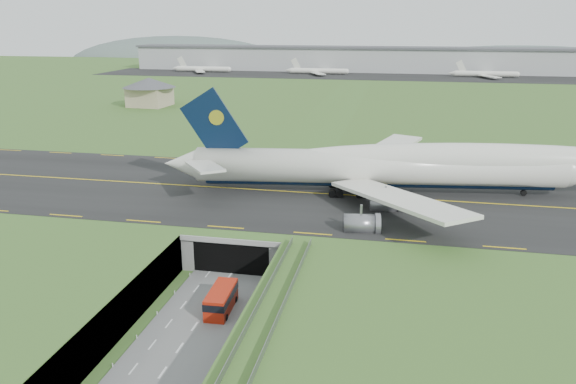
# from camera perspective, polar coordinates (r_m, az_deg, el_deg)

# --- Properties ---
(ground) EXTENTS (900.00, 900.00, 0.00)m
(ground) POSITION_cam_1_polar(r_m,az_deg,el_deg) (81.15, -7.45, -10.70)
(ground) COLOR #436126
(ground) RESTS_ON ground
(airfield_deck) EXTENTS (800.00, 800.00, 6.00)m
(airfield_deck) POSITION_cam_1_polar(r_m,az_deg,el_deg) (79.80, -7.53, -8.79)
(airfield_deck) COLOR gray
(airfield_deck) RESTS_ON ground
(trench_road) EXTENTS (12.00, 75.00, 0.20)m
(trench_road) POSITION_cam_1_polar(r_m,az_deg,el_deg) (74.95, -9.33, -13.20)
(trench_road) COLOR slate
(trench_road) RESTS_ON ground
(taxiway) EXTENTS (800.00, 44.00, 0.18)m
(taxiway) POSITION_cam_1_polar(r_m,az_deg,el_deg) (108.26, -1.99, 0.13)
(taxiway) COLOR black
(taxiway) RESTS_ON airfield_deck
(tunnel_portal) EXTENTS (17.00, 22.30, 6.00)m
(tunnel_portal) POSITION_cam_1_polar(r_m,az_deg,el_deg) (94.27, -4.27, -4.30)
(tunnel_portal) COLOR gray
(tunnel_portal) RESTS_ON ground
(guideway) EXTENTS (3.00, 53.00, 7.05)m
(guideway) POSITION_cam_1_polar(r_m,az_deg,el_deg) (59.81, -3.34, -15.62)
(guideway) COLOR #A8A8A3
(guideway) RESTS_ON ground
(jumbo_jet) EXTENTS (96.28, 61.24, 20.43)m
(jumbo_jet) POSITION_cam_1_polar(r_m,az_deg,el_deg) (107.40, 12.71, 2.58)
(jumbo_jet) COLOR silver
(jumbo_jet) RESTS_ON ground
(shuttle_tram) EXTENTS (3.20, 7.72, 3.10)m
(shuttle_tram) POSITION_cam_1_polar(r_m,az_deg,el_deg) (77.12, -6.81, -10.80)
(shuttle_tram) COLOR #B31F0B
(shuttle_tram) RESTS_ON ground
(service_building) EXTENTS (21.07, 21.07, 10.82)m
(service_building) POSITION_cam_1_polar(r_m,az_deg,el_deg) (222.73, -13.90, 10.08)
(service_building) COLOR tan
(service_building) RESTS_ON ground
(cargo_terminal) EXTENTS (320.00, 67.00, 15.60)m
(cargo_terminal) POSITION_cam_1_polar(r_m,az_deg,el_deg) (368.67, 7.86, 13.23)
(cargo_terminal) COLOR #B2B2B2
(cargo_terminal) RESTS_ON ground
(distant_hills) EXTENTS (700.00, 91.00, 60.00)m
(distant_hills) POSITION_cam_1_polar(r_m,az_deg,el_deg) (501.02, 16.38, 11.63)
(distant_hills) COLOR #526360
(distant_hills) RESTS_ON ground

